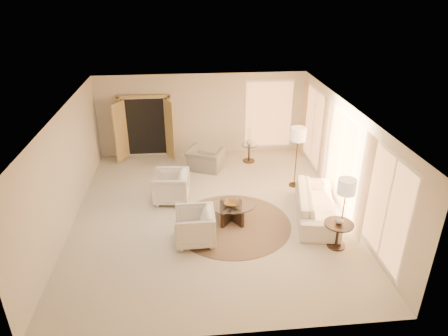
{
  "coord_description": "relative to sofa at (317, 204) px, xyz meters",
  "views": [
    {
      "loc": [
        -0.52,
        -8.99,
        5.63
      ],
      "look_at": [
        0.4,
        0.4,
        1.1
      ],
      "focal_mm": 32.0,
      "sensor_mm": 36.0,
      "label": 1
    }
  ],
  "objects": [
    {
      "name": "accent_chair",
      "position": [
        -2.69,
        3.1,
        0.11
      ],
      "size": [
        1.26,
        1.06,
        0.94
      ],
      "primitive_type": "imported",
      "rotation": [
        0.0,
        0.0,
        2.74
      ],
      "color": "gray",
      "rests_on": "room"
    },
    {
      "name": "side_table",
      "position": [
        -1.2,
        3.58,
        0.01
      ],
      "size": [
        0.53,
        0.53,
        0.61
      ],
      "rotation": [
        0.0,
        0.0,
        0.12
      ],
      "color": "#302618",
      "rests_on": "room"
    },
    {
      "name": "window_back_corner",
      "position": [
        -0.41,
        4.4,
        0.99
      ],
      "size": [
        1.7,
        0.1,
        2.4
      ],
      "primitive_type": null,
      "color": "#F7AB63",
      "rests_on": "room"
    },
    {
      "name": "area_rug",
      "position": [
        -2.19,
        -0.15,
        -0.35
      ],
      "size": [
        3.53,
        3.53,
        0.01
      ],
      "primitive_type": "cylinder",
      "rotation": [
        0.0,
        0.0,
        0.24
      ],
      "color": "#453225",
      "rests_on": "room"
    },
    {
      "name": "armchair_left",
      "position": [
        -3.74,
        1.2,
        0.12
      ],
      "size": [
        0.95,
        1.0,
        0.95
      ],
      "primitive_type": "imported",
      "rotation": [
        0.0,
        0.0,
        -1.67
      ],
      "color": "white",
      "rests_on": "room"
    },
    {
      "name": "coffee_table",
      "position": [
        -2.2,
        0.04,
        -0.08
      ],
      "size": [
        1.28,
        1.28,
        0.44
      ],
      "rotation": [
        0.0,
        0.0,
        -0.06
      ],
      "color": "black",
      "rests_on": "room"
    },
    {
      "name": "end_vase",
      "position": [
        0.08,
        -1.29,
        0.35
      ],
      "size": [
        0.22,
        0.22,
        0.18
      ],
      "primitive_type": "imported",
      "rotation": [
        0.0,
        0.0,
        -0.32
      ],
      "color": "silver",
      "rests_on": "end_table"
    },
    {
      "name": "curtains_right",
      "position": [
        0.69,
        1.45,
        0.94
      ],
      "size": [
        0.06,
        5.2,
        2.6
      ],
      "primitive_type": null,
      "color": "#CFB18A",
      "rests_on": "room"
    },
    {
      "name": "side_vase",
      "position": [
        -1.2,
        3.58,
        0.36
      ],
      "size": [
        0.27,
        0.27,
        0.22
      ],
      "primitive_type": "imported",
      "rotation": [
        0.0,
        0.0,
        -0.3
      ],
      "color": "silver",
      "rests_on": "side_table"
    },
    {
      "name": "room",
      "position": [
        -2.71,
        0.45,
        1.04
      ],
      "size": [
        7.04,
        8.04,
        2.83
      ],
      "color": "beige",
      "rests_on": "ground"
    },
    {
      "name": "french_doors",
      "position": [
        -4.61,
        4.26,
        0.71
      ],
      "size": [
        1.95,
        0.66,
        2.16
      ],
      "color": "tan",
      "rests_on": "room"
    },
    {
      "name": "windows_right",
      "position": [
        0.74,
        0.55,
        0.99
      ],
      "size": [
        0.1,
        6.4,
        2.4
      ],
      "primitive_type": null,
      "color": "#F7AB63",
      "rests_on": "room"
    },
    {
      "name": "floor_lamp_far",
      "position": [
        0.19,
        -1.17,
        1.06
      ],
      "size": [
        0.4,
        0.4,
        1.67
      ],
      "rotation": [
        0.0,
        0.0,
        -0.14
      ],
      "color": "#302618",
      "rests_on": "room"
    },
    {
      "name": "armchair_right",
      "position": [
        -3.16,
        -0.78,
        0.1
      ],
      "size": [
        0.84,
        0.9,
        0.92
      ],
      "primitive_type": "imported",
      "rotation": [
        0.0,
        0.0,
        -1.56
      ],
      "color": "white",
      "rests_on": "room"
    },
    {
      "name": "floor_lamp_near",
      "position": [
        -0.12,
        1.72,
        1.19
      ],
      "size": [
        0.44,
        0.44,
        1.83
      ],
      "rotation": [
        0.0,
        0.0,
        0.21
      ],
      "color": "#302618",
      "rests_on": "room"
    },
    {
      "name": "end_table",
      "position": [
        0.08,
        -1.29,
        0.07
      ],
      "size": [
        0.66,
        0.66,
        0.62
      ],
      "rotation": [
        0.0,
        0.0,
        0.22
      ],
      "color": "black",
      "rests_on": "room"
    },
    {
      "name": "bowl",
      "position": [
        -2.2,
        0.04,
        0.13
      ],
      "size": [
        0.48,
        0.48,
        0.09
      ],
      "primitive_type": "imported",
      "rotation": [
        0.0,
        0.0,
        -0.38
      ],
      "color": "brown",
      "rests_on": "coffee_table"
    },
    {
      "name": "sofa",
      "position": [
        0.0,
        0.0,
        0.0
      ],
      "size": [
        1.47,
        2.61,
        0.72
      ],
      "primitive_type": "imported",
      "rotation": [
        0.0,
        0.0,
        1.35
      ],
      "color": "white",
      "rests_on": "room"
    }
  ]
}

